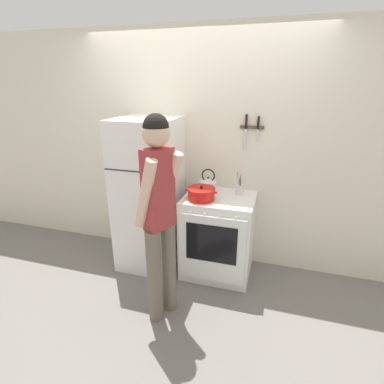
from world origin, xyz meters
The scene contains 9 objects.
ground_plane centered at (0.00, 0.00, 0.00)m, with size 14.00×14.00×0.00m, color slate.
wall_back centered at (0.00, 0.03, 1.27)m, with size 10.00×0.06×2.55m.
refrigerator centered at (-0.48, -0.33, 0.83)m, with size 0.63×0.68×1.66m.
stove_range centered at (0.30, -0.33, 0.45)m, with size 0.72×0.64×0.89m.
dutch_oven_pot centered at (0.14, -0.42, 0.95)m, with size 0.32×0.28×0.15m.
tea_kettle centered at (0.15, -0.18, 0.97)m, with size 0.23×0.19×0.25m.
utensil_jar centered at (0.48, -0.17, 0.95)m, with size 0.08×0.08×0.25m.
person centered at (-0.04, -1.08, 1.02)m, with size 0.38×0.43×1.79m.
wall_knife_strip centered at (0.55, -0.02, 1.58)m, with size 0.24×0.03×0.36m.
Camera 1 is at (0.85, -3.13, 2.00)m, focal length 28.00 mm.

